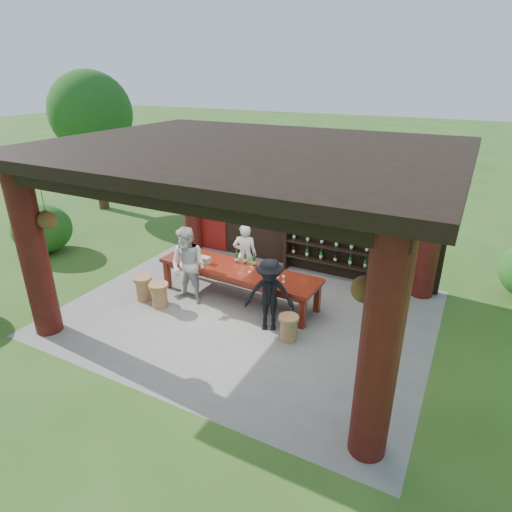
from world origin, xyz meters
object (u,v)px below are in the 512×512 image
at_px(napkin_basket, 204,260).
at_px(tasting_table, 238,273).
at_px(stool_near_right, 288,327).
at_px(host, 245,255).
at_px(guest_man, 269,295).
at_px(stool_far_left, 143,287).
at_px(stool_near_left, 159,295).
at_px(guest_woman, 188,266).
at_px(wine_shelf, 329,239).

bearing_deg(napkin_basket, tasting_table, 6.19).
relative_size(stool_near_right, napkin_basket, 1.97).
relative_size(host, guest_man, 1.02).
bearing_deg(guest_man, stool_far_left, 163.34).
bearing_deg(napkin_basket, guest_man, -19.22).
bearing_deg(stool_near_right, tasting_table, 149.59).
xyz_separation_m(stool_near_right, host, (-1.84, 1.65, 0.49)).
bearing_deg(stool_near_left, tasting_table, 39.35).
bearing_deg(stool_near_left, host, 57.68).
distance_m(stool_far_left, guest_man, 3.04).
bearing_deg(stool_near_right, host, 138.18).
bearing_deg(guest_woman, stool_near_left, -132.26).
height_order(wine_shelf, guest_man, wine_shelf).
bearing_deg(guest_man, napkin_basket, 139.60).
bearing_deg(stool_far_left, guest_man, 4.52).
bearing_deg(guest_man, host, 111.42).
xyz_separation_m(stool_near_left, stool_far_left, (-0.53, 0.09, 0.00)).
bearing_deg(stool_near_right, wine_shelf, 94.72).
height_order(wine_shelf, guest_woman, wine_shelf).
relative_size(stool_far_left, guest_man, 0.37).
relative_size(stool_near_left, guest_woman, 0.32).
height_order(stool_near_right, guest_woman, guest_woman).
xyz_separation_m(stool_near_left, guest_man, (2.47, 0.33, 0.46)).
relative_size(wine_shelf, guest_man, 1.50).
height_order(stool_near_left, napkin_basket, napkin_basket).
relative_size(tasting_table, napkin_basket, 14.40).
relative_size(stool_near_right, stool_far_left, 0.92).
xyz_separation_m(stool_near_left, host, (1.13, 1.79, 0.47)).
relative_size(tasting_table, guest_man, 2.50).
bearing_deg(host, guest_woman, 40.78).
distance_m(guest_woman, guest_man, 2.05).
distance_m(host, guest_woman, 1.46).
height_order(guest_man, napkin_basket, guest_man).
height_order(host, guest_woman, guest_woman).
height_order(wine_shelf, host, wine_shelf).
height_order(host, guest_man, host).
bearing_deg(stool_far_left, stool_near_right, 0.82).
xyz_separation_m(tasting_table, stool_near_right, (1.63, -0.96, -0.37)).
distance_m(stool_near_right, stool_far_left, 3.50).
distance_m(host, guest_man, 1.98).
height_order(tasting_table, stool_far_left, tasting_table).
bearing_deg(napkin_basket, host, 51.74).
bearing_deg(stool_near_right, napkin_basket, 160.50).
bearing_deg(host, tasting_table, 86.07).
relative_size(tasting_table, guest_woman, 2.18).
bearing_deg(wine_shelf, guest_man, -95.16).
bearing_deg(stool_near_left, napkin_basket, 62.87).
bearing_deg(guest_woman, tasting_table, 31.59).
height_order(tasting_table, stool_near_left, tasting_table).
xyz_separation_m(wine_shelf, guest_man, (-0.25, -2.79, -0.24)).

